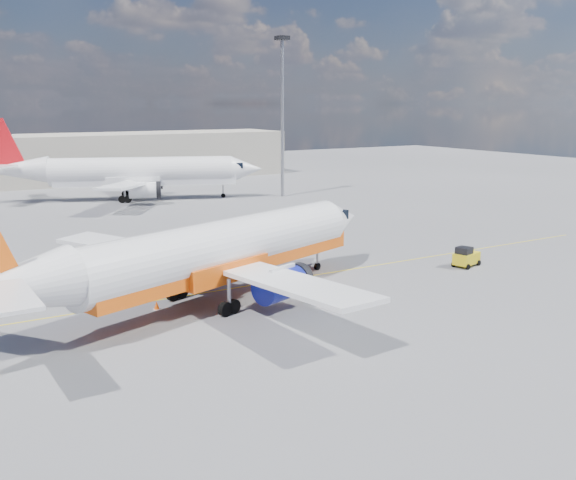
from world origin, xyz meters
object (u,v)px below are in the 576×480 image
main_jet (212,252)px  traffic_cone (157,305)px  second_jet (133,173)px  gse_tug (466,257)px

main_jet → traffic_cone: 4.95m
second_jet → gse_tug: second_jet is taller
gse_tug → traffic_cone: gse_tug is taller
main_jet → second_jet: size_ratio=0.94×
traffic_cone → gse_tug: bearing=-4.9°
second_jet → traffic_cone: second_jet is taller
gse_tug → traffic_cone: 25.67m
second_jet → gse_tug: bearing=-55.7°
second_jet → traffic_cone: size_ratio=64.35×
gse_tug → main_jet: bearing=160.7°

